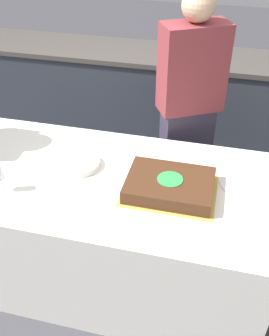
# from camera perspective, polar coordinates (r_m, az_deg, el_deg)

# --- Properties ---
(ground_plane) EXTENTS (14.00, 14.00, 0.00)m
(ground_plane) POSITION_cam_1_polar(r_m,az_deg,el_deg) (2.73, -4.16, -14.05)
(ground_plane) COLOR #424247
(back_counter) EXTENTS (4.40, 0.58, 0.92)m
(back_counter) POSITION_cam_1_polar(r_m,az_deg,el_deg) (3.63, 2.86, 9.62)
(back_counter) COLOR #333842
(back_counter) RESTS_ON ground_plane
(dining_table) EXTENTS (1.92, 0.96, 0.76)m
(dining_table) POSITION_cam_1_polar(r_m,az_deg,el_deg) (2.45, -4.54, -8.40)
(dining_table) COLOR white
(dining_table) RESTS_ON ground_plane
(cake) EXTENTS (0.49, 0.37, 0.08)m
(cake) POSITION_cam_1_polar(r_m,az_deg,el_deg) (2.08, 5.13, -2.53)
(cake) COLOR gold
(cake) RESTS_ON dining_table
(plate_stack) EXTENTS (0.23, 0.23, 0.04)m
(plate_stack) POSITION_cam_1_polar(r_m,az_deg,el_deg) (2.28, -7.95, 0.64)
(plate_stack) COLOR white
(plate_stack) RESTS_ON dining_table
(side_plate_near_cake) EXTENTS (0.22, 0.22, 0.00)m
(side_plate_near_cake) POSITION_cam_1_polar(r_m,az_deg,el_deg) (2.38, 5.94, 1.95)
(side_plate_near_cake) COLOR white
(side_plate_near_cake) RESTS_ON dining_table
(side_plate_right_edge) EXTENTS (0.22, 0.22, 0.00)m
(side_plate_right_edge) POSITION_cam_1_polar(r_m,az_deg,el_deg) (2.21, 14.99, -2.25)
(side_plate_right_edge) COLOR white
(side_plate_right_edge) RESTS_ON dining_table
(person_cutting_cake) EXTENTS (0.45, 0.37, 1.63)m
(person_cutting_cake) POSITION_cam_1_polar(r_m,az_deg,el_deg) (2.66, 7.82, 7.76)
(person_cutting_cake) COLOR #383347
(person_cutting_cake) RESTS_ON ground_plane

